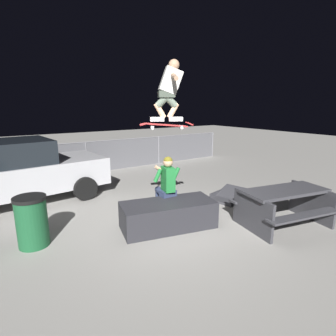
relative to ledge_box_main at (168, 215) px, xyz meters
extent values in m
plane|color=gray|center=(0.04, 0.13, -0.26)|extent=(40.00, 40.00, 0.00)
cube|color=#28282D|center=(0.00, 0.00, 0.00)|extent=(1.96, 1.18, 0.53)
cube|color=#2D3856|center=(0.20, 0.31, 0.32)|extent=(0.32, 0.20, 0.12)
cube|color=#1E7233|center=(0.20, 0.31, 0.63)|extent=(0.27, 0.38, 0.50)
sphere|color=tan|center=(0.20, 0.31, 0.98)|extent=(0.20, 0.20, 0.20)
sphere|color=brown|center=(0.20, 0.31, 1.00)|extent=(0.19, 0.19, 0.19)
cylinder|color=#1E7233|center=(0.02, 0.41, 0.71)|extent=(0.20, 0.12, 0.29)
cylinder|color=tan|center=(0.12, 0.49, 0.81)|extent=(0.25, 0.12, 0.19)
cylinder|color=#1E7233|center=(0.41, 0.32, 0.71)|extent=(0.20, 0.12, 0.29)
cylinder|color=tan|center=(0.35, 0.43, 0.81)|extent=(0.25, 0.12, 0.19)
cylinder|color=#2D3856|center=(0.16, 0.52, 0.30)|extent=(0.23, 0.42, 0.14)
cylinder|color=#2D3856|center=(0.20, 0.72, 0.02)|extent=(0.11, 0.11, 0.49)
cube|color=#2D9E66|center=(0.22, 0.76, -0.22)|extent=(0.16, 0.28, 0.08)
cylinder|color=#2D3856|center=(0.33, 0.48, 0.30)|extent=(0.23, 0.42, 0.14)
cylinder|color=#2D3856|center=(0.38, 0.67, 0.02)|extent=(0.11, 0.11, 0.49)
cube|color=#2D9E66|center=(0.39, 0.72, -0.22)|extent=(0.16, 0.28, 0.08)
cube|color=#B72D2D|center=(0.11, 0.22, 1.74)|extent=(0.81, 0.51, 0.08)
cube|color=#B72D2D|center=(0.52, 0.04, 1.76)|extent=(0.19, 0.23, 0.06)
cube|color=#B72D2D|center=(-0.30, 0.41, 1.76)|extent=(0.19, 0.23, 0.05)
cube|color=#99999E|center=(0.37, 0.11, 1.72)|extent=(0.12, 0.17, 0.03)
cylinder|color=white|center=(0.40, 0.19, 1.69)|extent=(0.06, 0.05, 0.05)
cylinder|color=white|center=(0.33, 0.03, 1.69)|extent=(0.06, 0.05, 0.05)
cube|color=#99999E|center=(-0.15, 0.34, 1.72)|extent=(0.12, 0.17, 0.03)
cylinder|color=white|center=(-0.11, 0.42, 1.69)|extent=(0.06, 0.05, 0.05)
cylinder|color=white|center=(-0.18, 0.26, 1.69)|extent=(0.06, 0.05, 0.05)
cube|color=white|center=(0.27, 0.15, 1.85)|extent=(0.28, 0.20, 0.08)
cube|color=white|center=(-0.05, 0.30, 1.85)|extent=(0.28, 0.20, 0.08)
cylinder|color=tan|center=(0.23, 0.17, 2.01)|extent=(0.26, 0.19, 0.31)
cylinder|color=#4D584C|center=(0.16, 0.20, 2.21)|extent=(0.36, 0.25, 0.33)
cylinder|color=tan|center=(0.00, 0.27, 2.01)|extent=(0.26, 0.19, 0.31)
cylinder|color=#4D584C|center=(0.06, 0.24, 2.21)|extent=(0.36, 0.25, 0.33)
cube|color=#4D584C|center=(0.11, 0.22, 2.31)|extent=(0.36, 0.31, 0.12)
cube|color=silver|center=(0.18, 0.19, 2.55)|extent=(0.50, 0.39, 0.52)
sphere|color=tan|center=(0.24, 0.16, 2.83)|extent=(0.20, 0.20, 0.20)
cylinder|color=tan|center=(0.29, 0.38, 2.61)|extent=(0.26, 0.44, 0.19)
cylinder|color=tan|center=(0.11, -0.02, 2.61)|extent=(0.26, 0.44, 0.19)
cube|color=#38383D|center=(2.24, 0.50, -0.23)|extent=(1.12, 0.91, 0.06)
cube|color=#38383D|center=(2.24, 0.50, -0.18)|extent=(1.08, 0.90, 0.32)
cube|color=#38383D|center=(2.24, 0.85, -0.19)|extent=(0.87, 0.24, 0.15)
cube|color=#38383D|center=(2.24, 0.16, -0.19)|extent=(0.87, 0.24, 0.15)
cube|color=#38383D|center=(1.99, -1.19, 0.46)|extent=(1.81, 1.03, 0.06)
cube|color=#38383D|center=(2.10, -0.65, 0.16)|extent=(1.71, 0.58, 0.04)
cube|color=#38383D|center=(1.87, -1.73, 0.16)|extent=(1.71, 0.58, 0.04)
cube|color=#38383D|center=(2.74, -1.35, 0.10)|extent=(0.28, 1.09, 0.72)
cube|color=#38383D|center=(1.23, -1.04, 0.10)|extent=(0.28, 1.09, 0.72)
cylinder|color=#19512D|center=(-2.33, 0.70, 0.15)|extent=(0.50, 0.50, 0.83)
cylinder|color=black|center=(-2.33, 0.70, 0.59)|extent=(0.53, 0.53, 0.06)
cylinder|color=slate|center=(0.04, 5.24, 0.29)|extent=(0.05, 0.05, 1.11)
cylinder|color=slate|center=(3.04, 5.24, 0.29)|extent=(0.05, 0.05, 1.11)
cylinder|color=slate|center=(6.04, 5.24, 0.29)|extent=(0.05, 0.05, 1.11)
cylinder|color=slate|center=(0.04, 5.24, 0.85)|extent=(12.00, 0.04, 0.04)
cube|color=#59595E|center=(0.04, 5.24, 0.29)|extent=(12.00, 0.01, 1.11)
cube|color=#B7B7BC|center=(-2.30, 3.24, 0.39)|extent=(4.35, 2.13, 0.70)
cube|color=black|center=(-2.50, 3.22, 1.02)|extent=(2.15, 1.76, 0.56)
cylinder|color=black|center=(-1.05, 4.23, 0.04)|extent=(0.62, 0.28, 0.60)
cylinder|color=black|center=(-0.87, 2.54, 0.04)|extent=(0.62, 0.28, 0.60)
camera|label=1|loc=(-2.77, -4.14, 2.11)|focal=28.90mm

